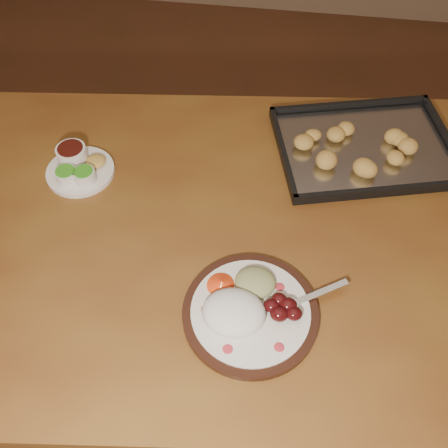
# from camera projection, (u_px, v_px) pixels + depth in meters

# --- Properties ---
(ground) EXTENTS (4.00, 4.00, 0.00)m
(ground) POSITION_uv_depth(u_px,v_px,m) (174.00, 288.00, 1.85)
(ground) COLOR brown
(ground) RESTS_ON ground
(dining_table) EXTENTS (1.59, 1.07, 0.75)m
(dining_table) POSITION_uv_depth(u_px,v_px,m) (221.00, 253.00, 1.16)
(dining_table) COLOR brown
(dining_table) RESTS_ON ground
(dinner_plate) EXTENTS (0.31, 0.26, 0.06)m
(dinner_plate) POSITION_uv_depth(u_px,v_px,m) (247.00, 309.00, 0.94)
(dinner_plate) COLOR black
(dinner_plate) RESTS_ON dining_table
(condiment_saucer) EXTENTS (0.16, 0.16, 0.05)m
(condiment_saucer) POSITION_uv_depth(u_px,v_px,m) (78.00, 167.00, 1.17)
(condiment_saucer) COLOR silver
(condiment_saucer) RESTS_ON dining_table
(baking_tray) EXTENTS (0.49, 0.41, 0.04)m
(baking_tray) POSITION_uv_depth(u_px,v_px,m) (365.00, 146.00, 1.22)
(baking_tray) COLOR black
(baking_tray) RESTS_ON dining_table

